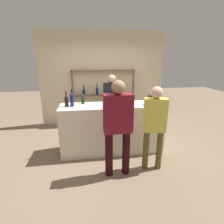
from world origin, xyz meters
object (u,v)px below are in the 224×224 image
customer_center (118,123)px  server_behind_counter (112,100)px  counter_bottle_0 (72,99)px  customer_right (155,122)px  ice_bucket (153,100)px  counter_bottle_1 (66,101)px  counter_bottle_2 (83,98)px

customer_center → server_behind_counter: bearing=-6.4°
counter_bottle_0 → customer_center: bearing=-47.5°
customer_center → customer_right: 0.68m
customer_center → ice_bucket: bearing=-50.7°
counter_bottle_1 → server_behind_counter: server_behind_counter is taller
counter_bottle_2 → ice_bucket: 1.50m
ice_bucket → counter_bottle_0: bearing=176.6°
counter_bottle_0 → ice_bucket: (1.69, -0.10, -0.04)m
ice_bucket → server_behind_counter: 1.27m
counter_bottle_1 → customer_right: size_ratio=0.21×
customer_center → server_behind_counter: size_ratio=1.05×
ice_bucket → customer_right: customer_right is taller
server_behind_counter → counter_bottle_0: bearing=-36.2°
ice_bucket → counter_bottle_2: bearing=169.4°
counter_bottle_0 → server_behind_counter: size_ratio=0.22×
counter_bottle_0 → counter_bottle_1: (-0.11, -0.01, -0.02)m
counter_bottle_2 → customer_center: bearing=-61.1°
counter_bottle_0 → ice_bucket: counter_bottle_0 is taller
counter_bottle_1 → ice_bucket: size_ratio=1.36×
counter_bottle_2 → customer_right: 1.60m
counter_bottle_2 → customer_right: customer_right is taller
counter_bottle_0 → ice_bucket: 1.70m
counter_bottle_1 → server_behind_counter: size_ratio=0.20×
customer_center → server_behind_counter: customer_center is taller
customer_right → customer_center: bearing=107.2°
counter_bottle_0 → counter_bottle_1: bearing=-175.4°
ice_bucket → server_behind_counter: bearing=126.1°
customer_center → customer_right: (0.67, 0.08, -0.06)m
customer_center → customer_right: customer_center is taller
counter_bottle_1 → customer_center: bearing=-43.6°
counter_bottle_1 → counter_bottle_2: size_ratio=1.03×
customer_right → server_behind_counter: server_behind_counter is taller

